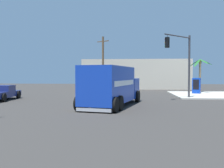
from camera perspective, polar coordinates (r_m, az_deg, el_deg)
The scene contains 9 objects.
ground_plane at distance 17.94m, azimuth -3.33°, elevation -5.49°, with size 100.00×100.00×0.00m, color #33302D.
sidewalk_corner_far at distance 31.66m, azimuth 22.88°, elevation -2.26°, with size 10.52×10.52×0.14m, color #B2ADA0.
delivery_truck at distance 19.17m, azimuth -0.06°, elevation -0.39°, with size 4.40×8.49×2.96m.
traffic_light_secondary at distance 25.54m, azimuth 15.34°, elevation 5.96°, with size 2.88×2.86×6.10m.
pickup_navy at distance 26.08m, azimuth -23.47°, elevation -1.70°, with size 2.57×5.33×1.38m.
vending_machine_red at distance 32.30m, azimuth 18.29°, elevation -0.35°, with size 1.12×1.03×1.85m.
palm_tree_far at distance 34.23m, azimuth 19.04°, elevation 3.01°, with size 2.81×3.03×4.23m.
utility_pole at distance 38.20m, azimuth -2.02°, elevation 4.74°, with size 1.86×1.37×8.04m.
building_backdrop at distance 44.28m, azimuth 5.34°, elevation 2.16°, with size 17.80×6.00×4.92m, color beige.
Camera 1 is at (2.47, -17.61, 2.34)m, focal length 41.05 mm.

